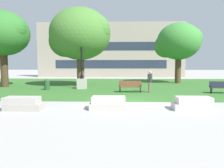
{
  "coord_description": "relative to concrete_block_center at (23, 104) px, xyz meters",
  "views": [
    {
      "loc": [
        -0.28,
        -12.86,
        2.26
      ],
      "look_at": [
        -0.7,
        -1.4,
        1.2
      ],
      "focal_mm": 35.0,
      "sensor_mm": 36.0,
      "label": 1
    }
  ],
  "objects": [
    {
      "name": "tree_near_left",
      "position": [
        -6.55,
        10.43,
        4.79
      ],
      "size": [
        5.28,
        5.03,
        7.3
      ],
      "color": "#42301E",
      "rests_on": "grass_lawn"
    },
    {
      "name": "grass_lawn",
      "position": [
        5.05,
        12.41,
        -0.3
      ],
      "size": [
        40.0,
        20.0,
        0.02
      ],
      "primitive_type": "cube",
      "color": "#336628",
      "rests_on": "ground"
    },
    {
      "name": "concrete_block_center",
      "position": [
        0.0,
        0.0,
        0.0
      ],
      "size": [
        1.83,
        0.9,
        0.64
      ],
      "color": "#9E9991",
      "rests_on": "ground"
    },
    {
      "name": "ground_plane",
      "position": [
        5.05,
        2.41,
        -0.31
      ],
      "size": [
        140.0,
        140.0,
        0.0
      ],
      "primitive_type": "plane",
      "color": "#A3A09B"
    },
    {
      "name": "lamp_post_left",
      "position": [
        1.32,
        9.15,
        0.71
      ],
      "size": [
        1.32,
        0.8,
        4.9
      ],
      "color": "#ADA89E",
      "rests_on": "grass_lawn"
    },
    {
      "name": "concrete_block_right",
      "position": [
        8.35,
        0.32,
        0.0
      ],
      "size": [
        1.83,
        0.9,
        0.64
      ],
      "color": "#BCB7B2",
      "rests_on": "ground"
    },
    {
      "name": "park_bench_near_left",
      "position": [
        12.56,
        6.36,
        0.23
      ],
      "size": [
        1.85,
        0.75,
        0.9
      ],
      "color": "#1E232D",
      "rests_on": "grass_lawn"
    },
    {
      "name": "concrete_block_left",
      "position": [
        4.19,
        0.27,
        0.0
      ],
      "size": [
        1.8,
        0.9,
        0.64
      ],
      "color": "#B2ADA3",
      "rests_on": "ground"
    },
    {
      "name": "tree_near_right",
      "position": [
        0.72,
        11.53,
        4.84
      ],
      "size": [
        6.37,
        6.06,
        7.79
      ],
      "color": "brown",
      "rests_on": "grass_lawn"
    },
    {
      "name": "tree_far_left",
      "position": [
        11.45,
        15.21,
        4.46
      ],
      "size": [
        5.21,
        4.96,
        6.93
      ],
      "color": "#4C3823",
      "rests_on": "grass_lawn"
    },
    {
      "name": "person_bystander_near_lawn",
      "position": [
        7.12,
        6.74,
        0.68
      ],
      "size": [
        0.43,
        0.58,
        1.71
      ],
      "color": "brown",
      "rests_on": "grass_lawn"
    },
    {
      "name": "trash_bin",
      "position": [
        -1.55,
        8.13,
        0.2
      ],
      "size": [
        0.49,
        0.49,
        0.96
      ],
      "color": "#234C28",
      "rests_on": "grass_lawn"
    },
    {
      "name": "building_facade_distant",
      "position": [
        3.19,
        26.91,
        4.3
      ],
      "size": [
        24.98,
        1.03,
        9.22
      ],
      "color": "gray",
      "rests_on": "ground"
    },
    {
      "name": "park_bench_near_right",
      "position": [
        5.58,
        6.74,
        0.23
      ],
      "size": [
        1.83,
        0.65,
        0.9
      ],
      "color": "brown",
      "rests_on": "grass_lawn"
    }
  ]
}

